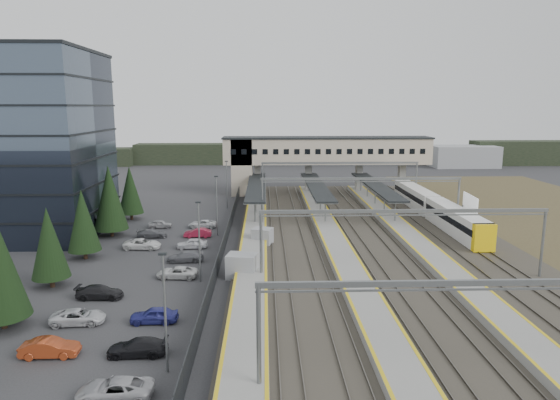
{
  "coord_description": "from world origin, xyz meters",
  "views": [
    {
      "loc": [
        -1.6,
        -55.06,
        17.04
      ],
      "look_at": [
        0.53,
        14.14,
        4.0
      ],
      "focal_mm": 32.0,
      "sensor_mm": 36.0,
      "label": 1
    }
  ],
  "objects_px": {
    "footbridge": "(312,154)",
    "billboard": "(470,207)",
    "relay_cabin_far": "(262,237)",
    "train": "(434,208)",
    "office_building": "(4,144)",
    "relay_cabin_near": "(242,266)"
  },
  "relations": [
    {
      "from": "office_building",
      "to": "footbridge",
      "type": "distance_m",
      "value": 53.18
    },
    {
      "from": "train",
      "to": "billboard",
      "type": "relative_size",
      "value": 6.1
    },
    {
      "from": "relay_cabin_near",
      "to": "train",
      "type": "distance_m",
      "value": 37.59
    },
    {
      "from": "relay_cabin_far",
      "to": "train",
      "type": "bearing_deg",
      "value": 26.83
    },
    {
      "from": "relay_cabin_near",
      "to": "relay_cabin_far",
      "type": "distance_m",
      "value": 12.19
    },
    {
      "from": "footbridge",
      "to": "billboard",
      "type": "distance_m",
      "value": 36.31
    },
    {
      "from": "relay_cabin_far",
      "to": "billboard",
      "type": "bearing_deg",
      "value": 12.43
    },
    {
      "from": "office_building",
      "to": "relay_cabin_near",
      "type": "xyz_separation_m",
      "value": [
        32.06,
        -18.96,
        -10.96
      ]
    },
    {
      "from": "relay_cabin_far",
      "to": "footbridge",
      "type": "xyz_separation_m",
      "value": [
        9.64,
        36.94,
        6.86
      ]
    },
    {
      "from": "office_building",
      "to": "train",
      "type": "relative_size",
      "value": 0.67
    },
    {
      "from": "relay_cabin_far",
      "to": "billboard",
      "type": "xyz_separation_m",
      "value": [
        28.59,
        6.3,
        2.32
      ]
    },
    {
      "from": "relay_cabin_near",
      "to": "billboard",
      "type": "distance_m",
      "value": 35.72
    },
    {
      "from": "train",
      "to": "relay_cabin_near",
      "type": "bearing_deg",
      "value": -138.02
    },
    {
      "from": "footbridge",
      "to": "relay_cabin_near",
      "type": "bearing_deg",
      "value": -103.37
    },
    {
      "from": "relay_cabin_far",
      "to": "billboard",
      "type": "distance_m",
      "value": 29.37
    },
    {
      "from": "relay_cabin_near",
      "to": "billboard",
      "type": "relative_size",
      "value": 0.56
    },
    {
      "from": "footbridge",
      "to": "billboard",
      "type": "xyz_separation_m",
      "value": [
        18.95,
        -30.64,
        -4.54
      ]
    },
    {
      "from": "relay_cabin_near",
      "to": "relay_cabin_far",
      "type": "relative_size",
      "value": 1.16
    },
    {
      "from": "footbridge",
      "to": "train",
      "type": "height_order",
      "value": "footbridge"
    },
    {
      "from": "billboard",
      "to": "relay_cabin_far",
      "type": "bearing_deg",
      "value": -167.57
    },
    {
      "from": "relay_cabin_near",
      "to": "footbridge",
      "type": "height_order",
      "value": "footbridge"
    },
    {
      "from": "relay_cabin_far",
      "to": "billboard",
      "type": "height_order",
      "value": "billboard"
    }
  ]
}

